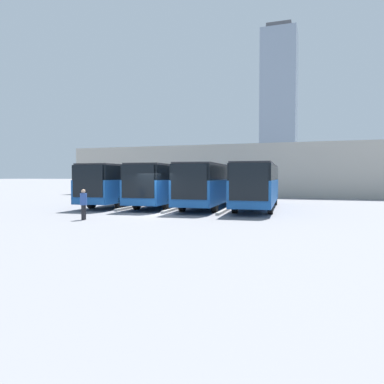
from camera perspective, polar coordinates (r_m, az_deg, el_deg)
ground_plane at (r=22.99m, az=-5.71°, el=-3.39°), size 600.00×600.00×0.00m
bus_0 at (r=27.20m, az=9.99°, el=1.24°), size 3.46×12.62×3.18m
curb_divider_0 at (r=25.84m, az=5.44°, el=-2.59°), size 0.84×7.50×0.15m
bus_1 at (r=27.95m, az=2.84°, el=1.30°), size 3.46×12.62×3.18m
curb_divider_1 at (r=26.86m, az=-1.90°, el=-2.39°), size 0.84×7.50×0.15m
bus_2 at (r=29.47m, az=-3.55°, el=1.35°), size 3.46×12.62×3.18m
curb_divider_2 at (r=28.63m, az=-8.24°, el=-2.12°), size 0.84×7.50×0.15m
bus_3 at (r=30.78m, az=-9.79°, el=1.37°), size 3.46×12.62×3.18m
pedestrian at (r=20.65m, az=-16.20°, el=-1.68°), size 0.45×0.45×1.63m
station_building at (r=48.67m, az=7.81°, el=3.19°), size 41.94×15.32×5.99m
office_tower at (r=172.77m, az=13.12°, el=12.67°), size 14.98×14.98×67.98m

